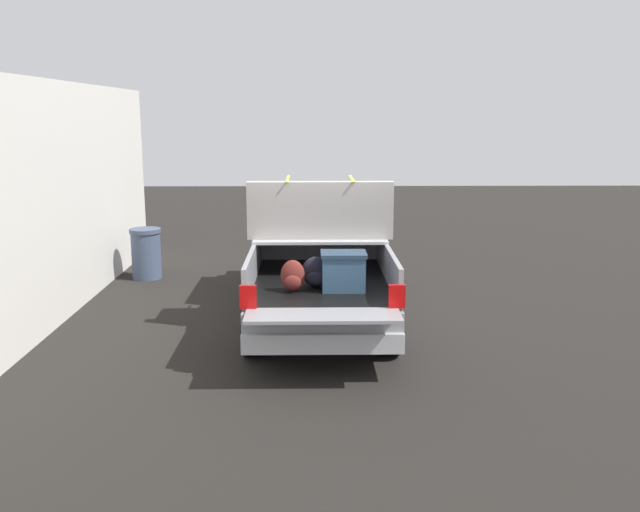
# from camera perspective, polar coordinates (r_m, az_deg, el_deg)

# --- Properties ---
(ground_plane) EXTENTS (40.00, 40.00, 0.00)m
(ground_plane) POSITION_cam_1_polar(r_m,az_deg,el_deg) (10.89, -0.05, -5.03)
(ground_plane) COLOR black
(pickup_truck) EXTENTS (6.05, 2.08, 2.23)m
(pickup_truck) POSITION_cam_1_polar(r_m,az_deg,el_deg) (11.00, -0.07, 0.30)
(pickup_truck) COLOR gray
(pickup_truck) RESTS_ON ground_plane
(building_facade) EXTENTS (11.01, 0.36, 3.65)m
(building_facade) POSITION_cam_1_polar(r_m,az_deg,el_deg) (11.01, -22.08, 4.01)
(building_facade) COLOR silver
(building_facade) RESTS_ON ground_plane
(trash_can) EXTENTS (0.60, 0.60, 0.98)m
(trash_can) POSITION_cam_1_polar(r_m,az_deg,el_deg) (13.67, -14.28, 0.22)
(trash_can) COLOR #3F4C66
(trash_can) RESTS_ON ground_plane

